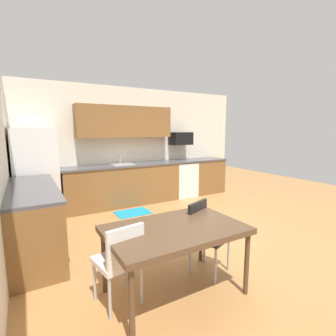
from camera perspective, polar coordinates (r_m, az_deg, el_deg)
The scene contains 17 objects.
ground_plane at distance 4.23m, azimuth 7.05°, elevation -15.36°, with size 12.00×12.00×0.00m, color #B77F47.
wall_back at distance 6.19m, azimuth -7.70°, elevation 5.22°, with size 5.80×0.10×2.70m, color silver.
cabinet_run_back at distance 5.84m, azimuth -10.09°, elevation -3.98°, with size 2.64×0.60×0.90m, color brown.
cabinet_run_back_right at distance 6.99m, azimuth 8.52°, elevation -1.84°, with size 0.91×0.60×0.90m, color brown.
cabinet_run_left at distance 4.07m, azimuth -28.20°, elevation -10.55°, with size 0.60×2.00×0.90m, color brown.
countertop_back at distance 5.91m, azimuth -6.32°, elevation 0.89°, with size 4.80×0.64×0.04m, color #4C4C51.
countertop_left at distance 3.95m, azimuth -28.70°, elevation -4.07°, with size 0.64×2.00×0.04m, color #4C4C51.
upper_cabinets_back at distance 5.87m, azimuth -9.73°, elevation 10.36°, with size 2.20×0.34×0.70m, color brown.
refrigerator at distance 5.36m, azimuth -27.81°, elevation -1.38°, with size 0.76×0.70×1.75m, color white.
oven_range at distance 6.55m, azimuth 3.36°, elevation -2.42°, with size 0.60×0.60×0.91m.
microwave at distance 6.52m, azimuth 2.95°, elevation 6.74°, with size 0.54×0.36×0.32m, color black.
sink_basin at distance 5.76m, azimuth -10.24°, elevation 0.20°, with size 0.48×0.40×0.14m, color #A5A8AD.
sink_faucet at distance 5.91m, azimuth -10.88°, elevation 1.96°, with size 0.02×0.02×0.24m, color #B2B5BA.
dining_table at distance 2.66m, azimuth 1.61°, elevation -14.46°, with size 1.40×0.90×0.74m.
chair_near_table at distance 3.17m, azimuth 8.44°, elevation -13.95°, with size 0.52×0.52×0.85m.
chair_far_side at distance 2.59m, azimuth -10.79°, elevation -19.52°, with size 0.46×0.46×0.85m.
floor_mat at distance 5.36m, azimuth -8.03°, elevation -10.03°, with size 0.70×0.50×0.01m, color #198CBF.
Camera 1 is at (-2.35, -3.07, 1.72)m, focal length 26.74 mm.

